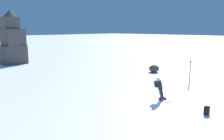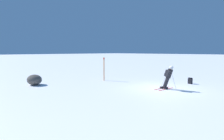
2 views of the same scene
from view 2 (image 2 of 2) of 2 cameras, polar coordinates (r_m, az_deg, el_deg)
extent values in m
plane|color=white|center=(13.07, 16.14, -5.83)|extent=(300.00, 300.00, 0.00)
cube|color=red|center=(12.92, 17.22, -5.98)|extent=(0.28, 1.64, 0.01)
cube|color=red|center=(13.12, 15.93, -5.76)|extent=(0.28, 1.64, 0.01)
cube|color=black|center=(12.90, 17.23, -5.70)|extent=(0.17, 0.29, 0.12)
cube|color=black|center=(13.11, 15.93, -5.47)|extent=(0.17, 0.29, 0.12)
cylinder|color=black|center=(12.83, 17.26, -3.87)|extent=(0.53, 0.32, 0.81)
cylinder|color=black|center=(12.61, 18.20, -1.09)|extent=(0.56, 0.40, 0.68)
sphere|color=tan|center=(12.49, 18.78, 0.62)|extent=(0.30, 0.25, 0.28)
sphere|color=silver|center=(12.49, 18.82, 0.73)|extent=(0.35, 0.29, 0.32)
cube|color=black|center=(12.39, 17.58, -1.06)|extent=(0.43, 0.23, 0.51)
cylinder|color=#B7B7BC|center=(12.83, 19.65, -3.81)|extent=(0.12, 0.52, 1.05)
cylinder|color=#B7B7BC|center=(13.28, 16.61, -3.07)|extent=(0.78, 0.62, 1.20)
cube|color=black|center=(15.68, 24.16, -3.34)|extent=(0.33, 0.26, 0.44)
cube|color=black|center=(15.65, 24.20, -2.43)|extent=(0.29, 0.23, 0.06)
ellipsoid|color=#4C4742|center=(15.10, -24.00, -2.94)|extent=(1.27, 1.08, 0.83)
cylinder|color=orange|center=(15.81, -2.63, 0.38)|extent=(0.08, 0.08, 2.14)
cylinder|color=red|center=(15.74, -2.65, 3.71)|extent=(0.13, 0.13, 0.10)
camera|label=1|loc=(20.29, 66.11, 8.93)|focal=35.00mm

